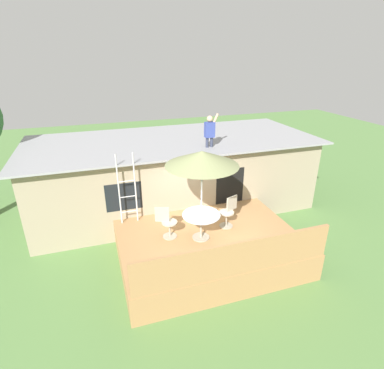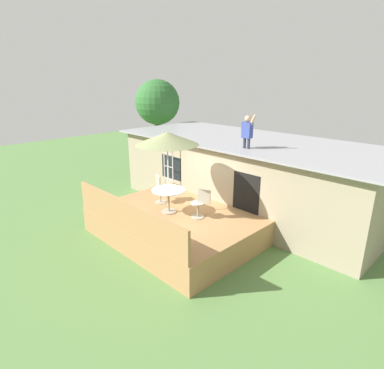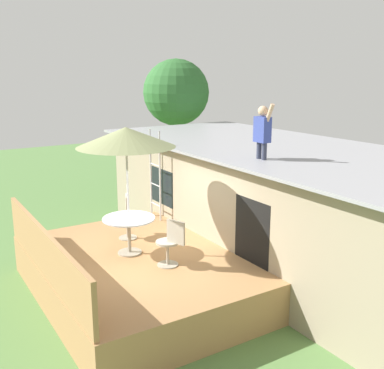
% 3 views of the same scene
% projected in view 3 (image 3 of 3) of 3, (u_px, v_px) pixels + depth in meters
% --- Properties ---
extents(ground_plane, '(40.00, 40.00, 0.00)m').
position_uv_depth(ground_plane, '(144.00, 292.00, 9.46)').
color(ground_plane, '#567F42').
extents(house, '(10.50, 4.50, 2.67)m').
position_uv_depth(house, '(279.00, 203.00, 10.99)').
color(house, gray).
rests_on(house, ground).
extents(deck, '(5.02, 3.89, 0.80)m').
position_uv_depth(deck, '(143.00, 274.00, 9.36)').
color(deck, '#A87A4C').
rests_on(deck, ground).
extents(deck_railing, '(4.92, 0.08, 0.90)m').
position_uv_depth(deck_railing, '(45.00, 253.00, 8.18)').
color(deck_railing, '#A87A4C').
rests_on(deck_railing, deck).
extents(patio_table, '(1.04, 1.04, 0.74)m').
position_uv_depth(patio_table, '(129.00, 225.00, 9.25)').
color(patio_table, '#A59E8C').
rests_on(patio_table, deck).
extents(patio_umbrella, '(1.90, 1.90, 2.54)m').
position_uv_depth(patio_umbrella, '(126.00, 137.00, 8.83)').
color(patio_umbrella, silver).
rests_on(patio_umbrella, deck).
extents(step_ladder, '(0.52, 0.04, 2.20)m').
position_uv_depth(step_ladder, '(155.00, 175.00, 11.37)').
color(step_ladder, silver).
rests_on(step_ladder, deck).
extents(person_figure, '(0.47, 0.20, 1.11)m').
position_uv_depth(person_figure, '(263.00, 129.00, 9.09)').
color(person_figure, '#33384C').
rests_on(person_figure, house).
extents(patio_chair_left, '(0.60, 0.44, 0.92)m').
position_uv_depth(patio_chair_left, '(127.00, 217.00, 10.19)').
color(patio_chair_left, '#A59E8C').
rests_on(patio_chair_left, deck).
extents(patio_chair_right, '(0.60, 0.44, 0.92)m').
position_uv_depth(patio_chair_right, '(171.00, 243.00, 8.66)').
color(patio_chair_right, '#A59E8C').
rests_on(patio_chair_right, deck).
extents(backyard_tree, '(2.35, 2.35, 4.80)m').
position_uv_depth(backyard_tree, '(176.00, 94.00, 16.59)').
color(backyard_tree, brown).
rests_on(backyard_tree, ground).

